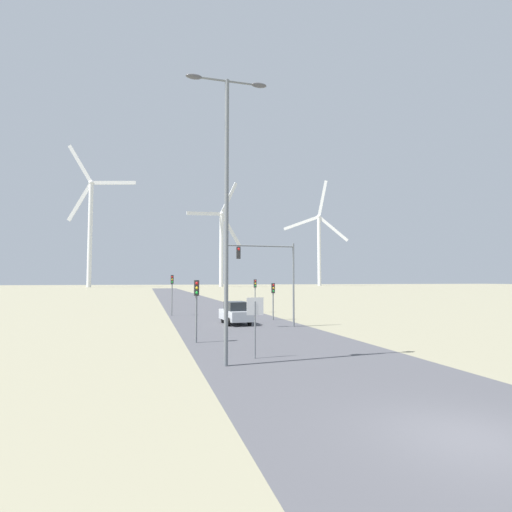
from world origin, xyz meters
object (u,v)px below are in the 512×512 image
object	(u,v)px
streetlamp	(227,188)
traffic_light_post_near_left	(196,297)
traffic_light_post_mid_left	(172,286)
car_approaching	(236,313)
stop_sign_near	(255,316)
traffic_light_post_mid_right	(255,288)
wind_turbine_right	(319,242)
wind_turbine_left	(90,223)
traffic_light_mast_overhead	(272,267)
wind_turbine_center	(221,240)
traffic_light_post_near_right	(273,293)

from	to	relation	value
streetlamp	traffic_light_post_near_left	distance (m)	8.17
traffic_light_post_mid_left	car_approaching	size ratio (longest dim) A/B	0.97
stop_sign_near	traffic_light_post_mid_left	xyz separation A→B (m)	(-2.36, 23.39, 1.05)
stop_sign_near	traffic_light_post_mid_right	xyz separation A→B (m)	(6.74, 24.83, 0.74)
stop_sign_near	car_approaching	world-z (taller)	stop_sign_near
stop_sign_near	wind_turbine_right	distance (m)	235.36
traffic_light_post_mid_left	wind_turbine_left	bearing A→B (deg)	99.97
traffic_light_mast_overhead	wind_turbine_center	world-z (taller)	wind_turbine_center
car_approaching	wind_turbine_right	world-z (taller)	wind_turbine_right
stop_sign_near	traffic_light_mast_overhead	xyz separation A→B (m)	(4.33, 11.15, 2.66)
traffic_light_post_mid_right	wind_turbine_left	xyz separation A→B (m)	(-39.44, 171.15, 29.66)
streetlamp	traffic_light_post_mid_left	xyz separation A→B (m)	(-0.77, 24.62, -4.55)
streetlamp	wind_turbine_center	size ratio (longest dim) A/B	0.21
traffic_light_post_near_right	wind_turbine_right	size ratio (longest dim) A/B	0.05
car_approaching	traffic_light_post_mid_left	bearing A→B (deg)	116.04
car_approaching	wind_turbine_left	world-z (taller)	wind_turbine_left
traffic_light_post_mid_left	wind_turbine_right	distance (m)	215.52
stop_sign_near	traffic_light_post_near_left	bearing A→B (deg)	111.27
streetlamp	traffic_light_mast_overhead	world-z (taller)	streetlamp
traffic_light_post_near_right	wind_turbine_center	xyz separation A→B (m)	(27.71, 178.20, 22.64)
traffic_light_mast_overhead	car_approaching	distance (m)	5.17
traffic_light_mast_overhead	wind_turbine_center	size ratio (longest dim) A/B	0.11
traffic_light_post_mid_left	traffic_light_post_mid_right	xyz separation A→B (m)	(9.10, 1.43, -0.31)
traffic_light_post_near_left	wind_turbine_left	bearing A→B (deg)	99.13
streetlamp	traffic_light_mast_overhead	size ratio (longest dim) A/B	1.92
traffic_light_post_near_right	traffic_light_post_mid_left	size ratio (longest dim) A/B	0.81
traffic_light_post_mid_left	wind_turbine_left	xyz separation A→B (m)	(-30.34, 172.58, 29.35)
traffic_light_post_near_left	traffic_light_post_mid_right	distance (m)	21.43
traffic_light_post_mid_left	car_approaching	xyz separation A→B (m)	(4.56, -9.33, -2.08)
traffic_light_post_mid_right	traffic_light_mast_overhead	world-z (taller)	traffic_light_mast_overhead
traffic_light_mast_overhead	wind_turbine_left	bearing A→B (deg)	101.33
traffic_light_post_near_left	traffic_light_post_near_right	size ratio (longest dim) A/B	1.08
wind_turbine_left	traffic_light_mast_overhead	bearing A→B (deg)	-78.67
stop_sign_near	traffic_light_mast_overhead	bearing A→B (deg)	68.76
stop_sign_near	car_approaching	distance (m)	14.27
traffic_light_post_mid_right	wind_turbine_center	distance (m)	173.55
traffic_light_post_near_left	traffic_light_post_mid_right	world-z (taller)	traffic_light_post_mid_right
streetlamp	wind_turbine_right	bearing A→B (deg)	64.72
traffic_light_post_mid_right	wind_turbine_left	size ratio (longest dim) A/B	0.05
wind_turbine_left	wind_turbine_center	bearing A→B (deg)	-1.03
traffic_light_post_near_left	stop_sign_near	bearing A→B (deg)	-68.73
traffic_light_post_near_right	traffic_light_post_mid_left	xyz separation A→B (m)	(-8.54, 6.82, 0.57)
traffic_light_mast_overhead	traffic_light_post_near_left	bearing A→B (deg)	-137.46
wind_turbine_left	traffic_light_post_mid_left	bearing A→B (deg)	-80.03
traffic_light_post_near_left	wind_turbine_right	size ratio (longest dim) A/B	0.05
traffic_light_post_mid_left	stop_sign_near	bearing A→B (deg)	-84.24
wind_turbine_center	wind_turbine_right	distance (m)	67.46
stop_sign_near	traffic_light_mast_overhead	distance (m)	12.26
traffic_light_post_mid_left	wind_turbine_left	distance (m)	177.67
traffic_light_post_near_left	wind_turbine_right	bearing A→B (deg)	63.92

